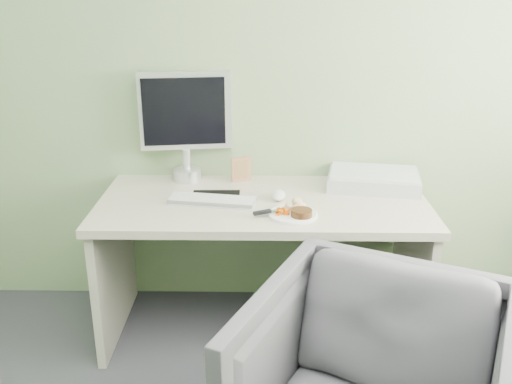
{
  "coord_description": "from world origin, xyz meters",
  "views": [
    {
      "loc": [
        0.01,
        -0.96,
        1.73
      ],
      "look_at": [
        -0.03,
        1.5,
        0.82
      ],
      "focal_mm": 40.0,
      "sensor_mm": 36.0,
      "label": 1
    }
  ],
  "objects_px": {
    "scanner": "(373,180)",
    "monitor": "(185,120)",
    "desk": "(263,234)",
    "plate": "(293,215)"
  },
  "relations": [
    {
      "from": "plate",
      "to": "scanner",
      "type": "height_order",
      "value": "scanner"
    },
    {
      "from": "scanner",
      "to": "monitor",
      "type": "relative_size",
      "value": 0.8
    },
    {
      "from": "plate",
      "to": "monitor",
      "type": "xyz_separation_m",
      "value": [
        -0.54,
        0.51,
        0.32
      ]
    },
    {
      "from": "scanner",
      "to": "monitor",
      "type": "height_order",
      "value": "monitor"
    },
    {
      "from": "desk",
      "to": "scanner",
      "type": "distance_m",
      "value": 0.64
    },
    {
      "from": "desk",
      "to": "scanner",
      "type": "relative_size",
      "value": 3.48
    },
    {
      "from": "plate",
      "to": "scanner",
      "type": "xyz_separation_m",
      "value": [
        0.43,
        0.4,
        0.03
      ]
    },
    {
      "from": "scanner",
      "to": "desk",
      "type": "bearing_deg",
      "value": -150.67
    },
    {
      "from": "plate",
      "to": "monitor",
      "type": "bearing_deg",
      "value": 136.89
    },
    {
      "from": "desk",
      "to": "monitor",
      "type": "xyz_separation_m",
      "value": [
        -0.41,
        0.32,
        0.51
      ]
    }
  ]
}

